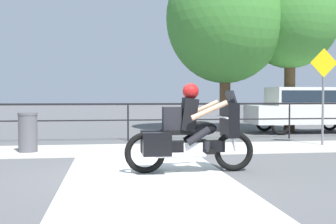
# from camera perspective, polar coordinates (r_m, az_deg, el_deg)

# --- Properties ---
(ground_plane) EXTENTS (120.00, 120.00, 0.00)m
(ground_plane) POSITION_cam_1_polar(r_m,az_deg,el_deg) (7.33, -3.47, -8.49)
(ground_plane) COLOR #565659
(sidewalk_band) EXTENTS (44.00, 2.40, 0.01)m
(sidewalk_band) POSITION_cam_1_polar(r_m,az_deg,el_deg) (10.68, -4.92, -5.07)
(sidewalk_band) COLOR #B7B2A8
(sidewalk_band) RESTS_ON ground
(crosswalk_band) EXTENTS (2.74, 6.00, 0.01)m
(crosswalk_band) POSITION_cam_1_polar(r_m,az_deg,el_deg) (7.14, -2.78, -8.74)
(crosswalk_band) COLOR silver
(crosswalk_band) RESTS_ON ground
(fence_railing) EXTENTS (36.00, 0.05, 1.14)m
(fence_railing) POSITION_cam_1_polar(r_m,az_deg,el_deg) (12.66, -5.44, 0.12)
(fence_railing) COLOR black
(fence_railing) RESTS_ON ground
(motorcycle) EXTENTS (2.32, 0.76, 1.58)m
(motorcycle) POSITION_cam_1_polar(r_m,az_deg,el_deg) (7.47, 2.88, -2.90)
(motorcycle) COLOR black
(motorcycle) RESTS_ON ground
(parked_car) EXTENTS (4.27, 1.64, 1.66)m
(parked_car) POSITION_cam_1_polar(r_m,az_deg,el_deg) (16.15, 17.96, 0.63)
(parked_car) COLOR silver
(parked_car) RESTS_ON ground
(trash_bin) EXTENTS (0.47, 0.47, 0.95)m
(trash_bin) POSITION_cam_1_polar(r_m,az_deg,el_deg) (10.66, -18.45, -2.63)
(trash_bin) COLOR #515156
(trash_bin) RESTS_ON ground
(street_sign) EXTENTS (0.79, 0.06, 2.65)m
(street_sign) POSITION_cam_1_polar(r_m,az_deg,el_deg) (12.26, 20.30, 3.63)
(street_sign) COLOR slate
(street_sign) RESTS_ON ground
(tree_behind_sign) EXTENTS (4.41, 4.41, 6.67)m
(tree_behind_sign) POSITION_cam_1_polar(r_m,az_deg,el_deg) (16.16, 7.78, 12.46)
(tree_behind_sign) COLOR brown
(tree_behind_sign) RESTS_ON ground
(tree_behind_car) EXTENTS (3.63, 3.63, 6.39)m
(tree_behind_car) POSITION_cam_1_polar(r_m,az_deg,el_deg) (16.87, 16.25, 12.40)
(tree_behind_car) COLOR brown
(tree_behind_car) RESTS_ON ground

